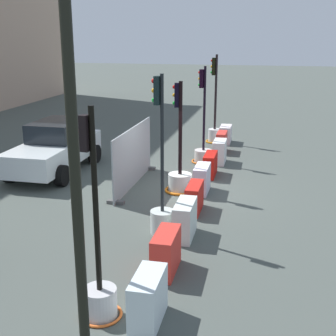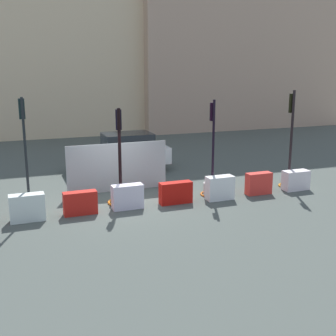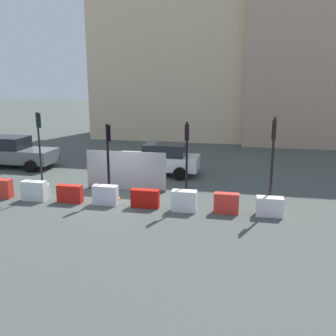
# 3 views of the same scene
# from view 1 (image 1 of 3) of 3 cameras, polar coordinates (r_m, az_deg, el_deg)

# --- Properties ---
(ground_plane) EXTENTS (120.00, 120.00, 0.00)m
(ground_plane) POSITION_cam_1_polar(r_m,az_deg,el_deg) (14.19, 1.16, -2.73)
(ground_plane) COLOR #49514B
(traffic_light_0) EXTENTS (0.75, 0.75, 3.63)m
(traffic_light_0) POSITION_cam_1_polar(r_m,az_deg,el_deg) (8.00, -8.62, -14.20)
(traffic_light_0) COLOR beige
(traffic_light_0) RESTS_ON ground_plane
(traffic_light_1) EXTENTS (0.58, 0.58, 3.82)m
(traffic_light_1) POSITION_cam_1_polar(r_m,az_deg,el_deg) (10.95, -0.76, -4.72)
(traffic_light_1) COLOR silver
(traffic_light_1) RESTS_ON ground_plane
(traffic_light_2) EXTENTS (0.94, 0.94, 3.35)m
(traffic_light_2) POSITION_cam_1_polar(r_m,az_deg,el_deg) (13.90, 1.48, -0.94)
(traffic_light_2) COLOR silver
(traffic_light_2) RESTS_ON ground_plane
(traffic_light_3) EXTENTS (0.89, 0.89, 3.56)m
(traffic_light_3) POSITION_cam_1_polar(r_m,az_deg,el_deg) (17.16, 4.43, 2.41)
(traffic_light_3) COLOR beige
(traffic_light_3) RESTS_ON ground_plane
(traffic_light_4) EXTENTS (0.79, 0.79, 3.82)m
(traffic_light_4) POSITION_cam_1_polar(r_m,az_deg,el_deg) (20.41, 5.84, 5.15)
(traffic_light_4) COLOR silver
(traffic_light_4) RESTS_ON ground_plane
(construction_barrier_0) EXTENTS (1.02, 0.47, 0.86)m
(construction_barrier_0) POSITION_cam_1_polar(r_m,az_deg,el_deg) (7.88, -2.52, -16.03)
(construction_barrier_0) COLOR silver
(construction_barrier_0) RESTS_ON ground_plane
(construction_barrier_1) EXTENTS (1.07, 0.44, 0.85)m
(construction_barrier_1) POSITION_cam_1_polar(r_m,az_deg,el_deg) (9.35, -0.26, -10.49)
(construction_barrier_1) COLOR red
(construction_barrier_1) RESTS_ON ground_plane
(construction_barrier_2) EXTENTS (1.08, 0.44, 0.87)m
(construction_barrier_2) POSITION_cam_1_polar(r_m,az_deg,el_deg) (10.85, 2.13, -6.49)
(construction_barrier_2) COLOR silver
(construction_barrier_2) RESTS_ON ground_plane
(construction_barrier_3) EXTENTS (1.09, 0.38, 0.77)m
(construction_barrier_3) POSITION_cam_1_polar(r_m,az_deg,el_deg) (12.39, 3.31, -3.76)
(construction_barrier_3) COLOR red
(construction_barrier_3) RESTS_ON ground_plane
(construction_barrier_4) EXTENTS (1.06, 0.42, 0.83)m
(construction_barrier_4) POSITION_cam_1_polar(r_m,az_deg,el_deg) (13.89, 4.26, -1.40)
(construction_barrier_4) COLOR silver
(construction_barrier_4) RESTS_ON ground_plane
(construction_barrier_5) EXTENTS (1.16, 0.39, 0.77)m
(construction_barrier_5) POSITION_cam_1_polar(r_m,az_deg,el_deg) (15.55, 5.30, 0.41)
(construction_barrier_5) COLOR red
(construction_barrier_5) RESTS_ON ground_plane
(construction_barrier_6) EXTENTS (1.01, 0.46, 0.86)m
(construction_barrier_6) POSITION_cam_1_polar(r_m,az_deg,el_deg) (17.12, 6.45, 2.02)
(construction_barrier_6) COLOR white
(construction_barrier_6) RESTS_ON ground_plane
(construction_barrier_7) EXTENTS (0.99, 0.38, 0.82)m
(construction_barrier_7) POSITION_cam_1_polar(r_m,az_deg,el_deg) (18.76, 6.71, 3.23)
(construction_barrier_7) COLOR red
(construction_barrier_7) RESTS_ON ground_plane
(construction_barrier_8) EXTENTS (1.04, 0.49, 0.76)m
(construction_barrier_8) POSITION_cam_1_polar(r_m,az_deg,el_deg) (20.40, 7.20, 4.19)
(construction_barrier_8) COLOR white
(construction_barrier_8) RESTS_ON ground_plane
(car_white_van) EXTENTS (4.55, 2.13, 1.73)m
(car_white_van) POSITION_cam_1_polar(r_m,az_deg,el_deg) (16.41, -13.89, 2.58)
(car_white_van) COLOR silver
(car_white_van) RESTS_ON ground_plane
(street_lamp_post) EXTENTS (0.36, 0.36, 7.10)m
(street_lamp_post) POSITION_cam_1_polar(r_m,az_deg,el_deg) (5.47, -12.31, 12.18)
(street_lamp_post) COLOR black
(street_lamp_post) RESTS_ON ground_plane
(site_fence_panel) EXTENTS (3.89, 0.50, 1.87)m
(site_fence_panel) POSITION_cam_1_polar(r_m,az_deg,el_deg) (14.43, -4.36, 1.25)
(site_fence_panel) COLOR #97A0A3
(site_fence_panel) RESTS_ON ground_plane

